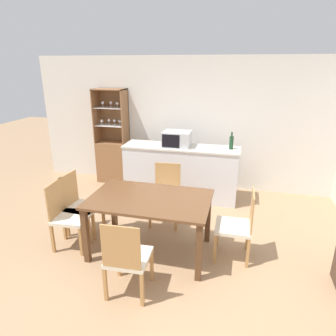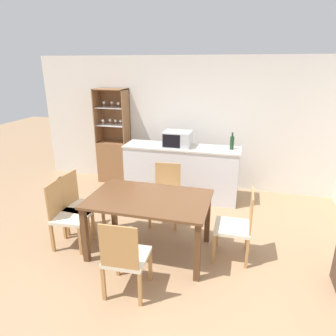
% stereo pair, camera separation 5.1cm
% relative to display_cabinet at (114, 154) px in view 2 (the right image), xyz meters
% --- Properties ---
extents(ground_plane, '(18.00, 18.00, 0.00)m').
position_rel_display_cabinet_xyz_m(ground_plane, '(1.77, -2.42, -0.58)').
color(ground_plane, '#A37F5B').
extents(wall_back, '(6.80, 0.06, 2.55)m').
position_rel_display_cabinet_xyz_m(wall_back, '(1.77, 0.21, 0.69)').
color(wall_back, silver).
rests_on(wall_back, ground_plane).
extents(kitchen_counter, '(2.10, 0.56, 0.99)m').
position_rel_display_cabinet_xyz_m(kitchen_counter, '(1.56, -0.48, -0.09)').
color(kitchen_counter, silver).
rests_on(kitchen_counter, ground_plane).
extents(display_cabinet, '(0.64, 0.38, 1.93)m').
position_rel_display_cabinet_xyz_m(display_cabinet, '(0.00, 0.00, 0.00)').
color(display_cabinet, brown).
rests_on(display_cabinet, ground_plane).
extents(dining_table, '(1.54, 0.97, 0.78)m').
position_rel_display_cabinet_xyz_m(dining_table, '(1.53, -2.28, 0.09)').
color(dining_table, brown).
rests_on(dining_table, ground_plane).
extents(dining_chair_head_far, '(0.47, 0.47, 0.93)m').
position_rel_display_cabinet_xyz_m(dining_chair_head_far, '(1.53, -1.45, -0.12)').
color(dining_chair_head_far, beige).
rests_on(dining_chair_head_far, ground_plane).
extents(dining_chair_side_left_far, '(0.47, 0.47, 0.93)m').
position_rel_display_cabinet_xyz_m(dining_chair_side_left_far, '(0.42, -2.13, -0.12)').
color(dining_chair_side_left_far, beige).
rests_on(dining_chair_side_left_far, ground_plane).
extents(dining_chair_side_left_near, '(0.47, 0.47, 0.93)m').
position_rel_display_cabinet_xyz_m(dining_chair_side_left_near, '(0.42, -2.43, -0.12)').
color(dining_chair_side_left_near, beige).
rests_on(dining_chair_side_left_near, ground_plane).
extents(dining_chair_head_near, '(0.46, 0.46, 0.93)m').
position_rel_display_cabinet_xyz_m(dining_chair_head_near, '(1.53, -3.11, -0.12)').
color(dining_chair_head_near, beige).
rests_on(dining_chair_head_near, ground_plane).
extents(dining_chair_side_right_far, '(0.45, 0.45, 0.93)m').
position_rel_display_cabinet_xyz_m(dining_chair_side_right_far, '(2.64, -2.13, -0.12)').
color(dining_chair_side_right_far, beige).
rests_on(dining_chair_side_right_far, ground_plane).
extents(microwave, '(0.49, 0.39, 0.27)m').
position_rel_display_cabinet_xyz_m(microwave, '(1.48, -0.48, 0.54)').
color(microwave, '#B7BABF').
rests_on(microwave, kitchen_counter).
extents(wine_bottle, '(0.07, 0.07, 0.30)m').
position_rel_display_cabinet_xyz_m(wine_bottle, '(2.44, -0.44, 0.53)').
color(wine_bottle, '#193D23').
rests_on(wine_bottle, kitchen_counter).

